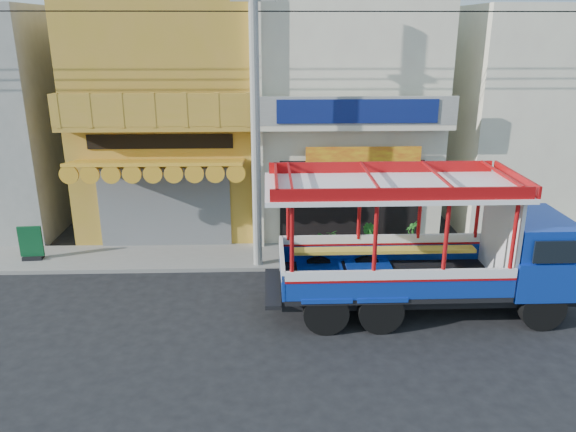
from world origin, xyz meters
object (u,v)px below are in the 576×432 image
Objects in this scene: utility_pole at (260,99)px; songthaew_truck at (448,247)px; potted_plant_a at (323,242)px; potted_plant_b at (370,237)px; green_sign at (31,246)px; potted_plant_c at (413,236)px.

songthaew_truck is at bearing -31.46° from utility_pole.
utility_pole reaches higher than potted_plant_a.
potted_plant_a is at bearing 18.20° from utility_pole.
potted_plant_a reaches higher than potted_plant_b.
green_sign reaches higher than potted_plant_b.
green_sign is 1.06× the size of potted_plant_c.
songthaew_truck is 4.58m from potted_plant_a.
songthaew_truck is at bearing 141.62° from potted_plant_b.
potted_plant_b is at bearing -8.18° from potted_plant_a.
utility_pole is at bearing -4.80° from green_sign.
potted_plant_c is (2.87, 0.30, 0.07)m from potted_plant_a.
green_sign is 10.51m from potted_plant_b.
potted_plant_c is (4.75, 0.92, -4.41)m from utility_pole.
green_sign is at bearing 175.20° from utility_pole.
songthaew_truck reaches higher than potted_plant_c.
utility_pole is 3.60× the size of songthaew_truck.
potted_plant_b is (3.41, 1.09, -4.49)m from utility_pole.
songthaew_truck is 9.22× the size of potted_plant_b.
potted_plant_c is at bearing -19.42° from potted_plant_a.
songthaew_truck reaches higher than potted_plant_a.
utility_pole is 6.36m from songthaew_truck.
potted_plant_b is at bearing 107.34° from songthaew_truck.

